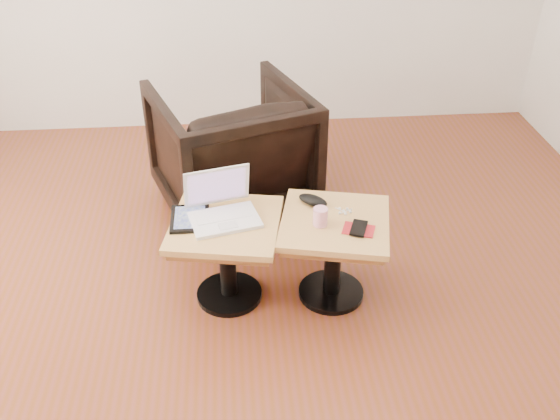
{
  "coord_description": "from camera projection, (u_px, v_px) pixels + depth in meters",
  "views": [
    {
      "loc": [
        -0.03,
        -2.15,
        2.07
      ],
      "look_at": [
        0.17,
        0.23,
        0.5
      ],
      "focal_mm": 40.0,
      "sensor_mm": 36.0,
      "label": 1
    }
  ],
  "objects": [
    {
      "name": "room_shell",
      "position": [
        238.0,
        47.0,
        2.19
      ],
      "size": [
        4.52,
        4.52,
        2.71
      ],
      "color": "brown",
      "rests_on": "ground"
    },
    {
      "name": "side_table_left",
      "position": [
        226.0,
        241.0,
        2.93
      ],
      "size": [
        0.58,
        0.58,
        0.45
      ],
      "rotation": [
        0.0,
        0.0,
        -0.18
      ],
      "color": "black",
      "rests_on": "ground"
    },
    {
      "name": "side_table_right",
      "position": [
        334.0,
        240.0,
        2.94
      ],
      "size": [
        0.59,
        0.59,
        0.45
      ],
      "rotation": [
        0.0,
        0.0,
        -0.22
      ],
      "color": "black",
      "rests_on": "ground"
    },
    {
      "name": "laptop",
      "position": [
        222.0,
        209.0,
        2.88
      ],
      "size": [
        0.36,
        0.33,
        0.22
      ],
      "rotation": [
        0.0,
        0.0,
        0.24
      ],
      "color": "white",
      "rests_on": "side_table_left"
    },
    {
      "name": "tablet",
      "position": [
        190.0,
        218.0,
        2.88
      ],
      "size": [
        0.18,
        0.22,
        0.02
      ],
      "rotation": [
        0.0,
        0.0,
        0.0
      ],
      "color": "black",
      "rests_on": "side_table_left"
    },
    {
      "name": "charging_adapter",
      "position": [
        195.0,
        195.0,
        3.04
      ],
      "size": [
        0.05,
        0.05,
        0.02
      ],
      "primitive_type": "cube",
      "rotation": [
        0.0,
        0.0,
        -0.4
      ],
      "color": "white",
      "rests_on": "side_table_left"
    },
    {
      "name": "glasses_case",
      "position": [
        313.0,
        200.0,
        2.98
      ],
      "size": [
        0.16,
        0.15,
        0.05
      ],
      "primitive_type": "ellipsoid",
      "rotation": [
        0.0,
        0.0,
        -0.65
      ],
      "color": "black",
      "rests_on": "side_table_right"
    },
    {
      "name": "striped_cup",
      "position": [
        320.0,
        217.0,
        2.83
      ],
      "size": [
        0.08,
        0.08,
        0.09
      ],
      "primitive_type": "cylinder",
      "rotation": [
        0.0,
        0.0,
        0.18
      ],
      "color": "#EE5196",
      "rests_on": "side_table_right"
    },
    {
      "name": "earbuds_tangle",
      "position": [
        344.0,
        211.0,
        2.93
      ],
      "size": [
        0.07,
        0.06,
        0.01
      ],
      "color": "white",
      "rests_on": "side_table_right"
    },
    {
      "name": "phone_on_sleeve",
      "position": [
        359.0,
        229.0,
        2.81
      ],
      "size": [
        0.16,
        0.14,
        0.02
      ],
      "rotation": [
        0.0,
        0.0,
        -0.36
      ],
      "color": "maroon",
      "rests_on": "side_table_right"
    },
    {
      "name": "armchair",
      "position": [
        232.0,
        150.0,
        3.61
      ],
      "size": [
        1.04,
        1.06,
        0.76
      ],
      "primitive_type": "imported",
      "rotation": [
        0.0,
        0.0,
        3.48
      ],
      "color": "black",
      "rests_on": "ground"
    }
  ]
}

